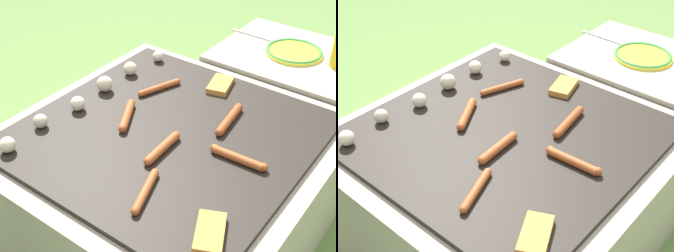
{
  "view_description": "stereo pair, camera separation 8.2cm",
  "coord_description": "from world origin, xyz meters",
  "views": [
    {
      "loc": [
        -0.96,
        -0.71,
        1.29
      ],
      "look_at": [
        0.0,
        0.0,
        0.44
      ],
      "focal_mm": 50.0,
      "sensor_mm": 36.0,
      "label": 1
    },
    {
      "loc": [
        -0.91,
        -0.78,
        1.29
      ],
      "look_at": [
        0.0,
        0.0,
        0.44
      ],
      "focal_mm": 50.0,
      "sensor_mm": 36.0,
      "label": 2
    }
  ],
  "objects": [
    {
      "name": "sausage_mid_right",
      "position": [
        -0.09,
        -0.05,
        0.43
      ],
      "size": [
        0.17,
        0.04,
        0.03
      ],
      "color": "#A34C23",
      "rests_on": "grill"
    },
    {
      "name": "sausage_front_right",
      "position": [
        0.16,
        -0.13,
        0.43
      ],
      "size": [
        0.19,
        0.05,
        0.03
      ],
      "color": "#93421E",
      "rests_on": "grill"
    },
    {
      "name": "bread_slice_right",
      "position": [
        -0.28,
        -0.34,
        0.43
      ],
      "size": [
        0.15,
        0.12,
        0.02
      ],
      "color": "#D18438",
      "rests_on": "grill"
    },
    {
      "name": "sausage_back_right",
      "position": [
        0.18,
        0.17,
        0.43
      ],
      "size": [
        0.17,
        0.07,
        0.02
      ],
      "color": "#A34C23",
      "rests_on": "grill"
    },
    {
      "name": "sausage_back_left",
      "position": [
        -0.02,
        0.15,
        0.43
      ],
      "size": [
        0.16,
        0.1,
        0.03
      ],
      "color": "#A34C23",
      "rests_on": "grill"
    },
    {
      "name": "side_ledge",
      "position": [
        0.74,
        -0.09,
        0.21
      ],
      "size": [
        0.5,
        0.6,
        0.42
      ],
      "color": "#A89E8C",
      "rests_on": "ground_plane"
    },
    {
      "name": "sausage_back_center",
      "position": [
        -0.26,
        -0.12,
        0.43
      ],
      "size": [
        0.17,
        0.07,
        0.02
      ],
      "color": "#A34C23",
      "rests_on": "grill"
    },
    {
      "name": "plate_colorful",
      "position": [
        0.74,
        -0.09,
        0.43
      ],
      "size": [
        0.23,
        0.23,
        0.02
      ],
      "color": "yellow",
      "rests_on": "side_ledge"
    },
    {
      "name": "fork_utensil",
      "position": [
        0.79,
        0.13,
        0.42
      ],
      "size": [
        0.02,
        0.21,
        0.01
      ],
      "color": "silver",
      "rests_on": "side_ledge"
    },
    {
      "name": "sausage_front_center",
      "position": [
        0.0,
        -0.25,
        0.43
      ],
      "size": [
        0.03,
        0.18,
        0.03
      ],
      "color": "#A34C23",
      "rests_on": "grill"
    },
    {
      "name": "bread_slice_left",
      "position": [
        0.33,
        0.01,
        0.43
      ],
      "size": [
        0.14,
        0.1,
        0.02
      ],
      "color": "#D18438",
      "rests_on": "grill"
    },
    {
      "name": "mushroom_row",
      "position": [
        -0.01,
        0.33,
        0.44
      ],
      "size": [
        0.77,
        0.07,
        0.06
      ],
      "color": "beige",
      "rests_on": "grill"
    },
    {
      "name": "grill",
      "position": [
        0.0,
        0.0,
        0.21
      ],
      "size": [
        0.97,
        0.97,
        0.42
      ],
      "color": "#A89E8C",
      "rests_on": "ground_plane"
    },
    {
      "name": "ground_plane",
      "position": [
        0.0,
        0.0,
        0.0
      ],
      "size": [
        14.0,
        14.0,
        0.0
      ],
      "primitive_type": "plane",
      "color": "#608442"
    }
  ]
}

